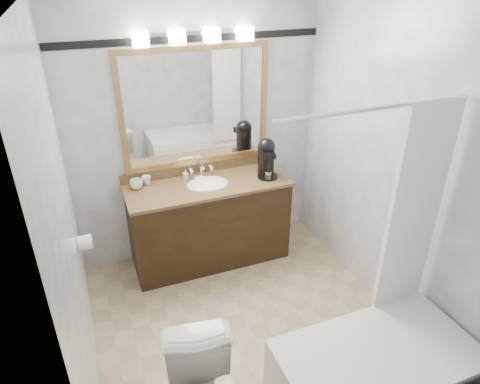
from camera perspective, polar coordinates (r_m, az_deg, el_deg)
name	(u,v)px	position (r m, az deg, el deg)	size (l,w,h in m)	color
room	(250,194)	(2.96, 1.38, -0.21)	(2.42, 2.62, 2.52)	tan
vanity	(209,221)	(4.20, -4.14, -3.84)	(1.53, 0.58, 0.97)	black
mirror	(196,108)	(3.99, -5.85, 11.11)	(1.40, 0.04, 1.10)	#AA7E4D
vanity_light_bar	(194,35)	(3.81, -6.09, 20.05)	(1.02, 0.14, 0.12)	silver
accent_stripe	(193,39)	(3.87, -6.35, 19.67)	(2.40, 0.01, 0.06)	black
bathtub	(377,366)	(3.22, 17.78, -21.20)	(1.30, 0.75, 1.96)	white
tp_roll	(85,243)	(3.63, -19.96, -6.36)	(0.12, 0.12, 0.11)	white
coffee_maker	(266,157)	(4.08, 3.53, 4.73)	(0.19, 0.24, 0.37)	black
cup_left	(137,184)	(3.99, -13.63, 1.03)	(0.11, 0.11, 0.09)	white
cup_right	(147,180)	(4.05, -12.35, 1.56)	(0.09, 0.09, 0.08)	white
soap_bottle_a	(185,174)	(4.09, -7.28, 2.34)	(0.04, 0.04, 0.09)	white
soap_bar	(199,178)	(4.08, -5.45, 1.88)	(0.08, 0.05, 0.02)	beige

